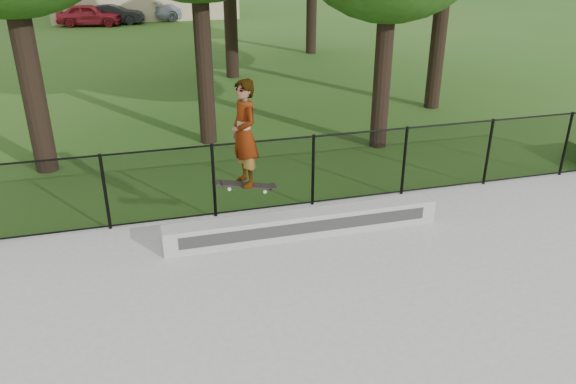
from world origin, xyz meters
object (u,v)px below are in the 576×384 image
(grind_ledge, at_px, (304,224))
(car_c, at_px, (184,9))
(car_a, at_px, (89,15))
(car_b, at_px, (114,14))
(skater_airborne, at_px, (244,135))

(grind_ledge, bearing_deg, car_c, 88.34)
(car_a, relative_size, car_c, 0.94)
(car_a, bearing_deg, grind_ledge, -159.21)
(car_b, distance_m, car_c, 4.73)
(car_c, relative_size, skater_airborne, 2.14)
(car_a, height_order, car_b, car_a)
(car_a, distance_m, car_b, 1.50)
(car_c, height_order, skater_airborne, skater_airborne)
(skater_airborne, bearing_deg, grind_ledge, 11.72)
(skater_airborne, bearing_deg, car_a, 97.59)
(grind_ledge, relative_size, car_a, 1.32)
(car_c, bearing_deg, car_a, 84.32)
(car_a, bearing_deg, skater_airborne, -161.34)
(grind_ledge, distance_m, car_a, 29.95)
(grind_ledge, distance_m, car_c, 31.31)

